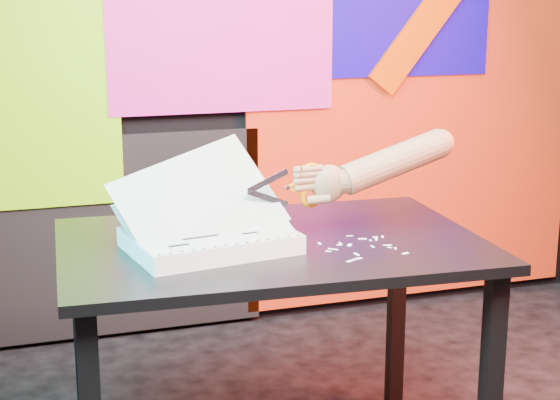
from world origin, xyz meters
name	(u,v)px	position (x,y,z in m)	size (l,w,h in m)	color
room	(457,26)	(0.00, 0.00, 1.35)	(3.01, 3.01, 2.71)	black
backdrop	(293,107)	(0.06, 1.46, 0.96)	(2.88, 0.05, 2.08)	red
work_table	(271,271)	(-0.43, 0.24, 0.66)	(1.23, 0.85, 0.75)	black
printout_stack	(209,239)	(-0.61, 0.20, 0.78)	(0.50, 0.38, 0.32)	silver
scissors	(306,186)	(-0.32, 0.23, 0.90)	(0.23, 0.03, 0.13)	silver
hand_forearm	(383,165)	(-0.08, 0.25, 0.94)	(0.51, 0.12, 0.19)	#9D7456
paper_clippings	(362,247)	(-0.21, 0.10, 0.75)	(0.21, 0.23, 0.00)	silver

